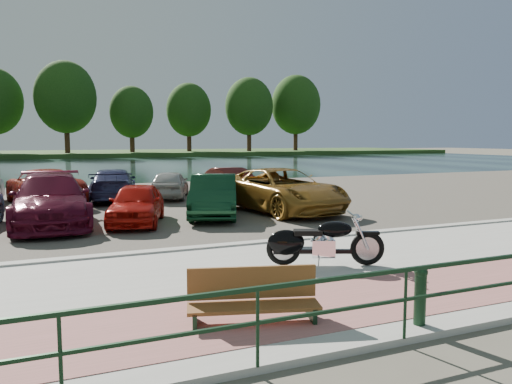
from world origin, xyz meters
TOP-DOWN VIEW (x-y plane):
  - ground at (0.00, 0.00)m, footprint 200.00×200.00m
  - promenade at (0.00, -1.00)m, footprint 60.00×6.00m
  - pink_path at (0.00, -2.50)m, footprint 60.00×2.00m
  - kerb at (0.00, 2.00)m, footprint 60.00×0.30m
  - parking_lot at (0.00, 11.00)m, footprint 60.00×18.00m
  - river at (0.00, 40.00)m, footprint 120.00×40.00m
  - far_bank at (0.00, 72.00)m, footprint 120.00×24.00m
  - bollards at (-1.67, -3.70)m, footprint 10.68×0.18m
  - far_trees at (4.36, 65.79)m, footprint 70.25×10.68m
  - motorcycle at (-1.24, -0.39)m, footprint 2.21×1.14m
  - park_bench at (-3.50, -2.67)m, footprint 1.85×0.92m
  - car_3 at (-5.93, 6.91)m, footprint 2.22×5.27m
  - car_4 at (-3.56, 6.23)m, footprint 2.45×3.84m
  - car_5 at (-1.00, 6.65)m, footprint 2.78×4.41m
  - car_6 at (1.52, 6.75)m, footprint 3.35×5.79m
  - car_10 at (-6.10, 12.22)m, footprint 3.15×5.34m
  - car_11 at (-3.48, 12.38)m, footprint 2.52×4.75m
  - car_12 at (-1.15, 12.14)m, footprint 2.54×3.85m
  - car_13 at (1.39, 12.38)m, footprint 1.91×3.99m

SIDE VIEW (x-z plane):
  - ground at x=0.00m, z-range 0.00..0.00m
  - river at x=0.00m, z-range 0.00..0.00m
  - parking_lot at x=0.00m, z-range 0.00..0.04m
  - promenade at x=0.00m, z-range 0.00..0.10m
  - kerb at x=0.00m, z-range 0.00..0.14m
  - pink_path at x=0.00m, z-range 0.10..0.11m
  - far_bank at x=0.00m, z-range 0.00..0.60m
  - park_bench at x=-3.50m, z-range 0.07..0.79m
  - bollards at x=-1.67m, z-range 0.14..0.95m
  - motorcycle at x=-1.24m, z-range 0.04..1.09m
  - car_4 at x=-3.56m, z-range 0.04..1.26m
  - car_12 at x=-1.15m, z-range 0.04..1.26m
  - car_13 at x=1.39m, z-range 0.04..1.30m
  - car_11 at x=-3.48m, z-range 0.04..1.35m
  - car_5 at x=-1.00m, z-range 0.04..1.41m
  - car_10 at x=-6.10m, z-range 0.04..1.43m
  - car_6 at x=1.52m, z-range 0.04..1.56m
  - car_3 at x=-5.93m, z-range 0.04..1.56m
  - far_trees at x=4.36m, z-range 1.23..13.75m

